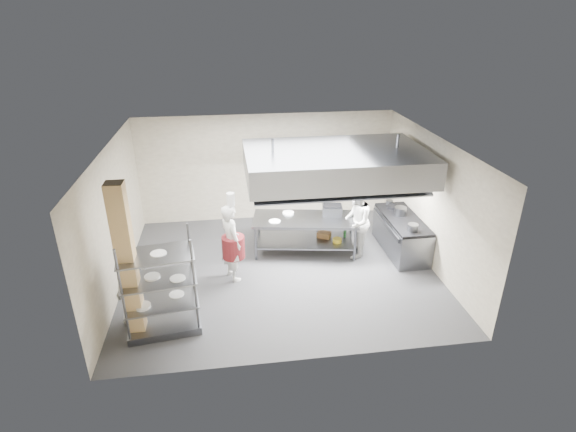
{
  "coord_description": "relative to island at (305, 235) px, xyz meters",
  "views": [
    {
      "loc": [
        -1.09,
        -8.92,
        5.48
      ],
      "look_at": [
        0.2,
        0.2,
        1.27
      ],
      "focal_mm": 28.0,
      "sensor_mm": 36.0,
      "label": 1
    }
  ],
  "objects": [
    {
      "name": "wall_shelf",
      "position": [
        1.09,
        2.05,
        1.04
      ],
      "size": [
        1.5,
        0.28,
        0.04
      ],
      "primitive_type": "cube",
      "color": "slate",
      "rests_on": "wall_back"
    },
    {
      "name": "wall_right",
      "position": [
        2.79,
        -0.79,
        1.04
      ],
      "size": [
        0.0,
        6.0,
        6.0
      ],
      "primitive_type": "plane",
      "rotation": [
        1.57,
        0.0,
        -1.57
      ],
      "color": "tan",
      "rests_on": "ground"
    },
    {
      "name": "island_undershelf",
      "position": [
        -0.0,
        0.0,
        -0.16
      ],
      "size": [
        2.44,
        1.31,
        0.04
      ],
      "primitive_type": "cube",
      "rotation": [
        0.0,
        0.0,
        -0.17
      ],
      "color": "slate",
      "rests_on": "island"
    },
    {
      "name": "range_top",
      "position": [
        2.37,
        -0.29,
        0.41
      ],
      "size": [
        0.78,
        1.96,
        0.06
      ],
      "primitive_type": "cube",
      "color": "black",
      "rests_on": "cooking_range"
    },
    {
      "name": "exhaust_hood",
      "position": [
        0.59,
        -0.39,
        1.94
      ],
      "size": [
        4.0,
        2.5,
        0.6
      ],
      "primitive_type": "cube",
      "color": "slate",
      "rests_on": "ceiling"
    },
    {
      "name": "hood_strip_a",
      "position": [
        -0.31,
        -0.39,
        1.62
      ],
      "size": [
        1.6,
        0.12,
        0.04
      ],
      "primitive_type": "cube",
      "color": "white",
      "rests_on": "exhaust_hood"
    },
    {
      "name": "stockpot",
      "position": [
        2.35,
        -0.11,
        0.55
      ],
      "size": [
        0.29,
        0.29,
        0.2
      ],
      "primitive_type": "cylinder",
      "color": "gray",
      "rests_on": "range_top"
    },
    {
      "name": "griddle",
      "position": [
        0.69,
        0.12,
        0.57
      ],
      "size": [
        0.53,
        0.44,
        0.23
      ],
      "primitive_type": "cube",
      "rotation": [
        0.0,
        0.0,
        -0.17
      ],
      "color": "slate",
      "rests_on": "island_worktop"
    },
    {
      "name": "wall_back",
      "position": [
        -0.71,
        2.21,
        1.04
      ],
      "size": [
        7.0,
        0.0,
        7.0
      ],
      "primitive_type": "plane",
      "rotation": [
        1.57,
        0.0,
        0.0
      ],
      "color": "tan",
      "rests_on": "ground"
    },
    {
      "name": "chef_line",
      "position": [
        1.16,
        -0.35,
        0.45
      ],
      "size": [
        0.94,
        1.06,
        1.81
      ],
      "primitive_type": "imported",
      "rotation": [
        0.0,
        0.0,
        -1.92
      ],
      "color": "white",
      "rests_on": "floor"
    },
    {
      "name": "wall_left",
      "position": [
        -4.21,
        -0.79,
        1.04
      ],
      "size": [
        0.0,
        6.0,
        6.0
      ],
      "primitive_type": "plane",
      "rotation": [
        1.57,
        0.0,
        1.57
      ],
      "color": "tan",
      "rests_on": "ground"
    },
    {
      "name": "island_worktop",
      "position": [
        0.0,
        0.0,
        0.42
      ],
      "size": [
        2.66,
        1.45,
        0.06
      ],
      "primitive_type": "cube",
      "rotation": [
        0.0,
        0.0,
        -0.17
      ],
      "color": "slate",
      "rests_on": "island"
    },
    {
      "name": "floor",
      "position": [
        -0.71,
        -0.79,
        -0.46
      ],
      "size": [
        7.0,
        7.0,
        0.0
      ],
      "primitive_type": "plane",
      "color": "#29292B",
      "rests_on": "ground"
    },
    {
      "name": "ceiling",
      "position": [
        -0.71,
        -0.79,
        2.54
      ],
      "size": [
        7.0,
        7.0,
        0.0
      ],
      "primitive_type": "plane",
      "rotation": [
        3.14,
        0.0,
        0.0
      ],
      "color": "silver",
      "rests_on": "wall_back"
    },
    {
      "name": "wicker_basket",
      "position": [
        0.5,
        0.07,
        -0.06
      ],
      "size": [
        0.39,
        0.35,
        0.14
      ],
      "primitive_type": "cube",
      "rotation": [
        0.0,
        0.0,
        -0.5
      ],
      "color": "brown",
      "rests_on": "island_undershelf"
    },
    {
      "name": "hood_strip_b",
      "position": [
        1.49,
        -0.39,
        1.62
      ],
      "size": [
        1.6,
        0.12,
        0.04
      ],
      "primitive_type": "cube",
      "color": "white",
      "rests_on": "exhaust_hood"
    },
    {
      "name": "chef_head",
      "position": [
        -1.81,
        -0.97,
        0.43
      ],
      "size": [
        0.66,
        0.77,
        1.78
      ],
      "primitive_type": "imported",
      "rotation": [
        0.0,
        0.0,
        2.0
      ],
      "color": "white",
      "rests_on": "floor"
    },
    {
      "name": "column",
      "position": [
        -3.61,
        -2.69,
        1.04
      ],
      "size": [
        0.3,
        0.3,
        3.0
      ],
      "primitive_type": "cube",
      "color": "tan",
      "rests_on": "floor"
    },
    {
      "name": "cooking_range",
      "position": [
        2.37,
        -0.29,
        -0.04
      ],
      "size": [
        0.8,
        2.0,
        0.84
      ],
      "primitive_type": "cube",
      "color": "gray",
      "rests_on": "floor"
    },
    {
      "name": "chef_plating",
      "position": [
        -3.71,
        -2.24,
        0.41
      ],
      "size": [
        0.68,
        1.09,
        1.74
      ],
      "primitive_type": "imported",
      "rotation": [
        0.0,
        0.0,
        -1.84
      ],
      "color": "silver",
      "rests_on": "floor"
    },
    {
      "name": "plate_stack",
      "position": [
        -3.14,
        -2.59,
        0.18
      ],
      "size": [
        0.28,
        0.28,
        0.05
      ],
      "primitive_type": "cylinder",
      "color": "white",
      "rests_on": "pass_rack"
    },
    {
      "name": "pass_rack",
      "position": [
        -3.14,
        -2.59,
        0.53
      ],
      "size": [
        1.4,
        0.93,
        1.97
      ],
      "primitive_type": null,
      "rotation": [
        0.0,
        0.0,
        0.13
      ],
      "color": "slate",
      "rests_on": "floor"
    },
    {
      "name": "island",
      "position": [
        0.0,
        0.0,
        0.0
      ],
      "size": [
        2.66,
        1.45,
        0.91
      ],
      "primitive_type": null,
      "rotation": [
        0.0,
        0.0,
        -0.17
      ],
      "color": "gray",
      "rests_on": "floor"
    }
  ]
}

